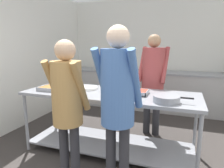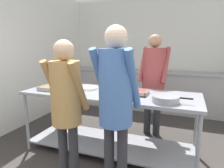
% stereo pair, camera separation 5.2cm
% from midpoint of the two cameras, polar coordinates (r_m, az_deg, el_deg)
% --- Properties ---
extents(wall_rear, '(4.17, 0.06, 2.65)m').
position_cam_midpoint_polar(wall_rear, '(5.15, 11.71, 8.68)').
color(wall_rear, silver).
rests_on(wall_rear, ground_plane).
extents(wall_left, '(0.06, 4.28, 2.65)m').
position_cam_midpoint_polar(wall_left, '(4.17, -23.26, 7.47)').
color(wall_left, silver).
rests_on(wall_left, ground_plane).
extents(back_counter, '(4.01, 0.65, 0.91)m').
position_cam_midpoint_polar(back_counter, '(4.90, 10.60, -1.65)').
color(back_counter, '#A8A8A8').
rests_on(back_counter, ground_plane).
extents(serving_counter, '(2.40, 0.84, 0.88)m').
position_cam_midpoint_polar(serving_counter, '(2.84, -0.20, -8.01)').
color(serving_counter, gray).
rests_on(serving_counter, ground_plane).
extents(serving_tray_vegetables, '(0.46, 0.28, 0.05)m').
position_cam_midpoint_polar(serving_tray_vegetables, '(2.99, -15.19, -1.25)').
color(serving_tray_vegetables, gray).
rests_on(serving_tray_vegetables, serving_counter).
extents(plate_stack, '(0.28, 0.28, 0.04)m').
position_cam_midpoint_polar(plate_stack, '(2.97, -6.24, -1.13)').
color(plate_stack, white).
rests_on(plate_stack, serving_counter).
extents(broccoli_bowl, '(0.23, 0.23, 0.11)m').
position_cam_midpoint_polar(broccoli_bowl, '(2.95, -0.30, -0.70)').
color(broccoli_bowl, silver).
rests_on(broccoli_bowl, serving_counter).
extents(serving_tray_roast, '(0.44, 0.27, 0.05)m').
position_cam_midpoint_polar(serving_tray_roast, '(2.70, 6.03, -2.24)').
color(serving_tray_roast, gray).
rests_on(serving_tray_roast, serving_counter).
extents(sauce_pan, '(0.44, 0.30, 0.08)m').
position_cam_midpoint_polar(sauce_pan, '(2.37, 15.73, -4.09)').
color(sauce_pan, gray).
rests_on(sauce_pan, serving_counter).
extents(guest_serving_left, '(0.42, 0.32, 1.58)m').
position_cam_midpoint_polar(guest_serving_left, '(2.11, -12.33, -4.02)').
color(guest_serving_left, '#2D2D33').
rests_on(guest_serving_left, ground_plane).
extents(guest_serving_right, '(0.44, 0.36, 1.70)m').
position_cam_midpoint_polar(guest_serving_right, '(1.88, 1.89, -3.13)').
color(guest_serving_right, '#2D2D33').
rests_on(guest_serving_right, ground_plane).
extents(cook_behind_counter, '(0.50, 0.38, 1.69)m').
position_cam_midpoint_polar(cook_behind_counter, '(3.36, 12.25, 2.63)').
color(cook_behind_counter, '#2D2D33').
rests_on(cook_behind_counter, ground_plane).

